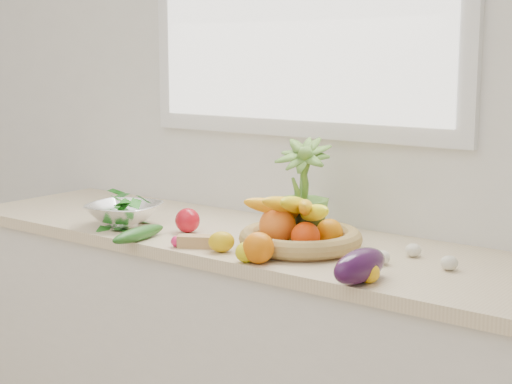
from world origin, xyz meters
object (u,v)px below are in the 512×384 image
Objects in this scene: cucumber at (139,234)px; fruit_basket at (300,231)px; apple at (188,220)px; potted_herb at (302,190)px; eggplant at (360,266)px; colander_with_spinach at (124,208)px.

fruit_basket reaches higher than cucumber.
potted_herb is at bearing 27.59° from apple.
apple is 0.76m from eggplant.
cucumber is 0.53× the size of fruit_basket.
eggplant is at bearing -5.94° from colander_with_spinach.
fruit_basket is at bearing 26.20° from cucumber.
cucumber is (-0.04, -0.18, -0.02)m from apple.
apple is 0.34× the size of cucumber.
potted_herb reaches higher than fruit_basket.
colander_with_spinach is at bearing -166.40° from apple.
apple is 0.25m from colander_with_spinach.
fruit_basket is (0.42, 0.05, 0.01)m from apple.
colander_with_spinach is (-0.58, -0.23, -0.09)m from potted_herb.
fruit_basket is 1.49× the size of colander_with_spinach.
fruit_basket reaches higher than colander_with_spinach.
cucumber is at bearing -178.52° from eggplant.
fruit_basket is at bearing 6.33° from apple.
potted_herb is (-0.41, 0.34, 0.11)m from eggplant.
apple is at bearing -173.67° from fruit_basket.
potted_herb is (0.38, 0.36, 0.13)m from cucumber.
potted_herb reaches higher than cucumber.
apple is at bearing -152.41° from potted_herb.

